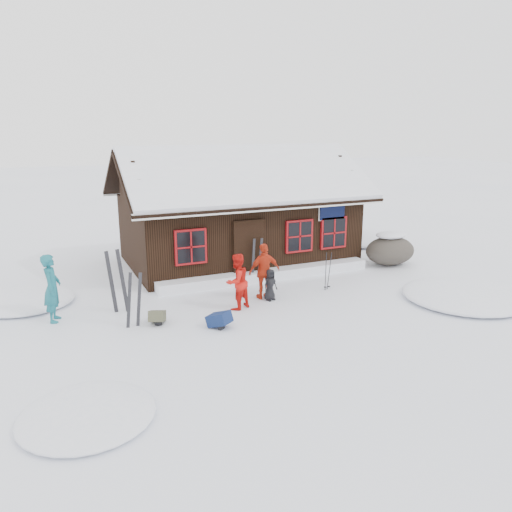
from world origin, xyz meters
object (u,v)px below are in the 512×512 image
Objects in this scene: skier_orange_left at (237,282)px; backpack_blue at (219,322)px; skier_orange_right at (264,271)px; skier_crouched at (270,285)px; skier_teal at (52,288)px; backpack_olive at (157,319)px; ski_poles at (328,272)px; ski_pair_left at (134,301)px; boulder at (390,250)px.

skier_orange_left is 1.57m from backpack_blue.
skier_orange_right reaches higher than skier_crouched.
skier_teal is at bearing 114.41° from backpack_blue.
skier_orange_right is 3.56m from backpack_olive.
skier_orange_right is at bearing 33.46° from backpack_olive.
skier_crouched is 1.71× the size of backpack_blue.
ski_poles is 5.66m from backpack_olive.
skier_crouched is 2.54m from backpack_blue.
skier_teal is at bearing 157.82° from ski_pair_left.
backpack_blue is at bearing 25.44° from skier_orange_left.
backpack_blue reaches higher than backpack_olive.
skier_orange_left reaches higher than boulder.
boulder is 1.29× the size of ski_pair_left.
ski_poles is at bearing 28.70° from backpack_olive.
backpack_blue is 1.07× the size of backpack_olive.
ski_poles reaches higher than skier_crouched.
backpack_olive is at bearing 11.40° from skier_orange_right.
backpack_olive is at bearing -106.03° from skier_teal.
skier_teal is 6.02m from skier_crouched.
ski_poles reaches higher than boulder.
skier_teal is 3.28× the size of backpack_blue.
skier_crouched is 2.11m from ski_poles.
skier_orange_right is 3.24× the size of backpack_olive.
skier_orange_left is 2.90m from ski_pair_left.
skier_orange_left reaches higher than backpack_blue.
skier_orange_right is 0.44m from skier_crouched.
skier_orange_left is 2.87× the size of backpack_blue.
boulder is at bearing 35.56° from backpack_olive.
backpack_olive is (-5.60, -0.64, -0.44)m from ski_poles.
ski_pair_left is at bearing -20.91° from skier_orange_left.
boulder reaches higher than backpack_blue.
ski_pair_left is at bearing 118.73° from backpack_blue.
ski_poles is at bearing 164.28° from skier_orange_left.
skier_crouched is 6.08m from boulder.
backpack_blue is (-2.11, -1.37, -0.33)m from skier_crouched.
backpack_blue is at bearing 38.21° from skier_orange_right.
skier_orange_left is 0.83× the size of boulder.
skier_crouched is (0.09, -0.22, -0.37)m from skier_orange_right.
skier_orange_left is at bearing 13.60° from backpack_blue.
skier_orange_left is 1.68× the size of skier_crouched.
boulder is at bearing -73.26° from skier_teal.
skier_crouched is at bearing 17.97° from ski_pair_left.
skier_orange_left reaches higher than ski_poles.
skier_teal is at bearing 173.80° from backpack_olive.
skier_teal is 5.89m from skier_orange_right.
ski_pair_left is 6.20m from ski_poles.
skier_orange_right is 2.66m from backpack_blue.
ski_poles is (8.04, -0.68, -0.33)m from skier_teal.
ski_pair_left is (-4.07, -0.42, 0.22)m from skier_crouched.
skier_orange_right reaches higher than backpack_blue.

